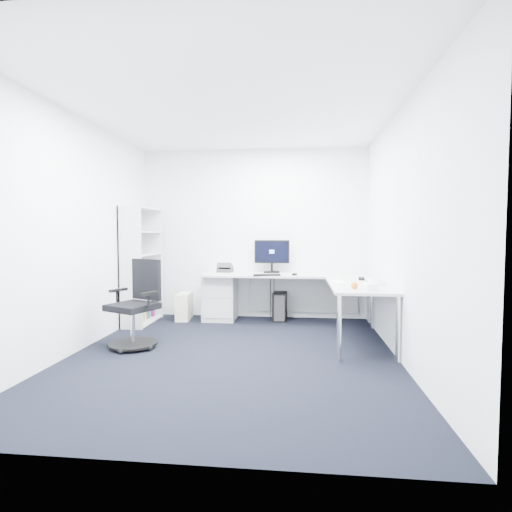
# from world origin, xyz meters

# --- Properties ---
(ground) EXTENTS (4.20, 4.20, 0.00)m
(ground) POSITION_xyz_m (0.00, 0.00, 0.00)
(ground) COLOR black
(ceiling) EXTENTS (4.20, 4.20, 0.00)m
(ceiling) POSITION_xyz_m (0.00, 0.00, 2.70)
(ceiling) COLOR white
(wall_back) EXTENTS (3.60, 0.02, 2.70)m
(wall_back) POSITION_xyz_m (0.00, 2.10, 1.35)
(wall_back) COLOR white
(wall_back) RESTS_ON ground
(wall_front) EXTENTS (3.60, 0.02, 2.70)m
(wall_front) POSITION_xyz_m (0.00, -2.10, 1.35)
(wall_front) COLOR white
(wall_front) RESTS_ON ground
(wall_left) EXTENTS (0.02, 4.20, 2.70)m
(wall_left) POSITION_xyz_m (-1.80, 0.00, 1.35)
(wall_left) COLOR white
(wall_left) RESTS_ON ground
(wall_right) EXTENTS (0.02, 4.20, 2.70)m
(wall_right) POSITION_xyz_m (1.80, 0.00, 1.35)
(wall_right) COLOR white
(wall_right) RESTS_ON ground
(l_desk) EXTENTS (2.53, 1.42, 0.74)m
(l_desk) POSITION_xyz_m (0.55, 1.40, 0.37)
(l_desk) COLOR #B4B6B6
(l_desk) RESTS_ON ground
(drawer_pedestal) EXTENTS (0.49, 0.61, 0.75)m
(drawer_pedestal) POSITION_xyz_m (-0.50, 1.86, 0.38)
(drawer_pedestal) COLOR #B4B6B6
(drawer_pedestal) RESTS_ON ground
(bookshelf) EXTENTS (0.34, 0.87, 1.75)m
(bookshelf) POSITION_xyz_m (-1.62, 1.45, 0.87)
(bookshelf) COLOR silver
(bookshelf) RESTS_ON ground
(task_chair) EXTENTS (0.77, 0.77, 1.04)m
(task_chair) POSITION_xyz_m (-1.23, 0.18, 0.52)
(task_chair) COLOR black
(task_chair) RESTS_ON ground
(black_pc_tower) EXTENTS (0.22, 0.46, 0.44)m
(black_pc_tower) POSITION_xyz_m (0.44, 1.91, 0.22)
(black_pc_tower) COLOR black
(black_pc_tower) RESTS_ON ground
(beige_pc_tower) EXTENTS (0.23, 0.45, 0.42)m
(beige_pc_tower) POSITION_xyz_m (-1.06, 1.76, 0.21)
(beige_pc_tower) COLOR beige
(beige_pc_tower) RESTS_ON ground
(power_strip) EXTENTS (0.32, 0.10, 0.04)m
(power_strip) POSITION_xyz_m (0.81, 2.12, 0.02)
(power_strip) COLOR white
(power_strip) RESTS_ON ground
(monitor) EXTENTS (0.55, 0.19, 0.53)m
(monitor) POSITION_xyz_m (0.31, 1.93, 1.00)
(monitor) COLOR black
(monitor) RESTS_ON l_desk
(black_keyboard) EXTENTS (0.41, 0.20, 0.02)m
(black_keyboard) POSITION_xyz_m (0.26, 1.48, 0.75)
(black_keyboard) COLOR black
(black_keyboard) RESTS_ON l_desk
(mouse) EXTENTS (0.08, 0.11, 0.03)m
(mouse) POSITION_xyz_m (0.67, 1.56, 0.75)
(mouse) COLOR black
(mouse) RESTS_ON l_desk
(desk_phone) EXTENTS (0.24, 0.24, 0.15)m
(desk_phone) POSITION_xyz_m (-0.41, 1.80, 0.82)
(desk_phone) COLOR #2E2E31
(desk_phone) RESTS_ON l_desk
(laptop) EXTENTS (0.42, 0.41, 0.25)m
(laptop) POSITION_xyz_m (1.66, 0.72, 0.86)
(laptop) COLOR silver
(laptop) RESTS_ON l_desk
(white_keyboard) EXTENTS (0.15, 0.44, 0.01)m
(white_keyboard) POSITION_xyz_m (1.21, 0.77, 0.75)
(white_keyboard) COLOR white
(white_keyboard) RESTS_ON l_desk
(headphones) EXTENTS (0.14, 0.20, 0.05)m
(headphones) POSITION_xyz_m (1.56, 1.10, 0.76)
(headphones) COLOR black
(headphones) RESTS_ON l_desk
(orange_fruit) EXTENTS (0.08, 0.08, 0.08)m
(orange_fruit) POSITION_xyz_m (1.35, 0.20, 0.78)
(orange_fruit) COLOR orange
(orange_fruit) RESTS_ON l_desk
(tissue_box) EXTENTS (0.13, 0.22, 0.07)m
(tissue_box) POSITION_xyz_m (1.50, 0.13, 0.78)
(tissue_box) COLOR white
(tissue_box) RESTS_ON l_desk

